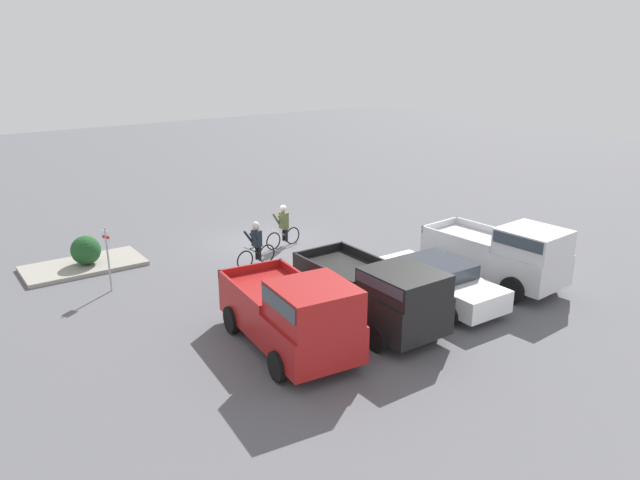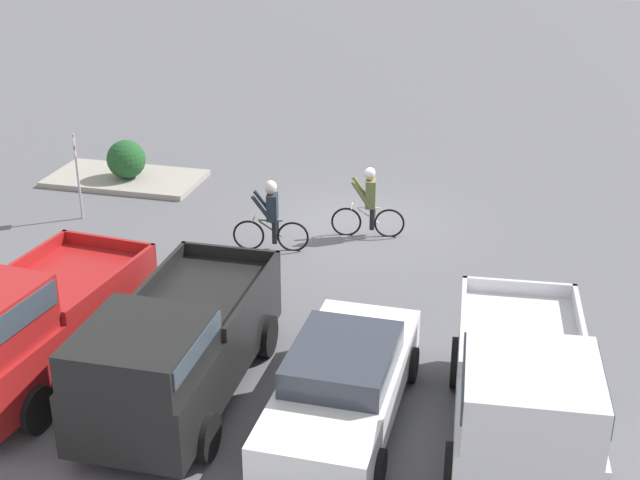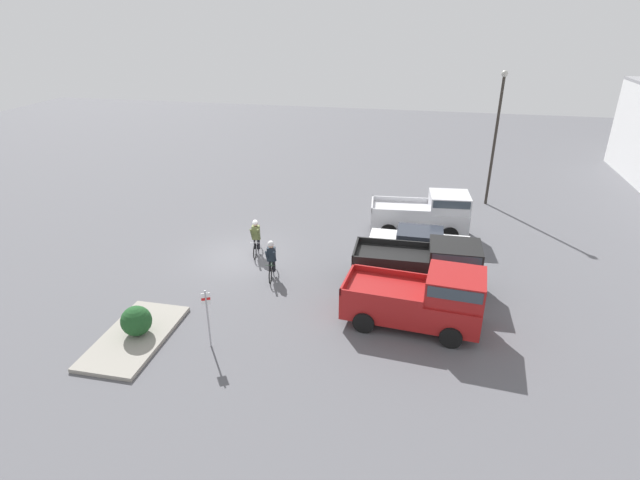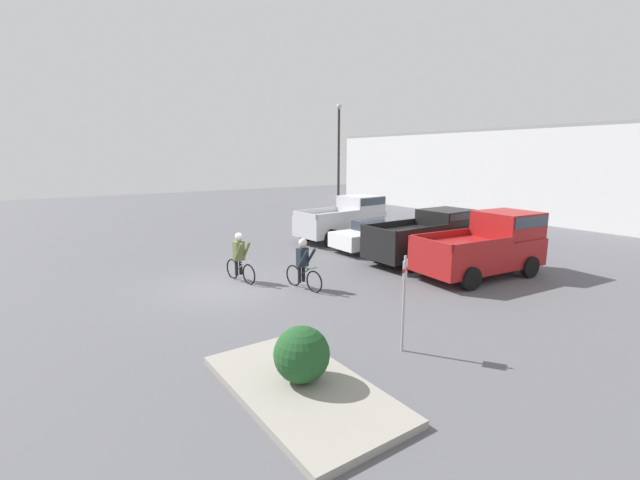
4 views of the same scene
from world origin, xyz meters
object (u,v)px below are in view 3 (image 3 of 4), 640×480
Objects in this scene: cyclist_1 at (256,237)px; fire_lane_sign at (207,313)px; pickup_truck_1 at (424,265)px; shrub at (136,321)px; pickup_truck_0 at (427,213)px; lamppost at (496,130)px; cyclist_0 at (271,258)px; sedan_0 at (419,244)px; pickup_truck_2 at (424,298)px.

cyclist_1 is 0.79× the size of fire_lane_sign.
pickup_truck_1 is 2.30× the size of fire_lane_sign.
pickup_truck_0 is at bearing 138.61° from shrub.
cyclist_1 is 15.23m from lamppost.
sedan_0 is at bearing 116.72° from cyclist_0.
pickup_truck_0 is 7.25m from lamppost.
shrub is (5.67, -9.92, -0.40)m from pickup_truck_1.
lamppost is at bearing 129.24° from cyclist_1.
shrub is (0.04, -2.75, -0.67)m from fire_lane_sign.
fire_lane_sign is at bearing 5.58° from cyclist_1.
cyclist_1 reaches higher than cyclist_0.
cyclist_0 is at bearing -47.55° from pickup_truck_0.
pickup_truck_0 is 15.07m from shrub.
pickup_truck_0 is at bearing 116.54° from cyclist_1.
sedan_0 is 10.93m from fire_lane_sign.
cyclist_1 is at bearing -50.76° from lamppost.
lamppost is 7.13× the size of shrub.
pickup_truck_2 is 7.03m from cyclist_0.
pickup_truck_0 reaches higher than fire_lane_sign.
pickup_truck_0 is 0.65× the size of lamppost.
pickup_truck_1 is 2.91× the size of cyclist_0.
shrub is at bearing -60.24° from pickup_truck_1.
lamppost reaches higher than pickup_truck_0.
pickup_truck_2 is at bearing 111.01° from fire_lane_sign.
pickup_truck_1 is 9.12m from fire_lane_sign.
lamppost reaches higher than cyclist_1.
pickup_truck_0 reaches higher than shrub.
lamppost is at bearing 155.14° from sedan_0.
pickup_truck_2 is at bearing 1.27° from pickup_truck_1.
shrub is at bearing -15.48° from cyclist_1.
cyclist_0 is at bearing -110.72° from pickup_truck_2.
pickup_truck_2 is 2.90× the size of cyclist_1.
pickup_truck_0 is at bearing 132.45° from cyclist_0.
lamppost reaches higher than fire_lane_sign.
sedan_0 is at bearing 98.36° from cyclist_1.
pickup_truck_2 reaches higher than pickup_truck_1.
lamppost is 21.81m from shrub.
sedan_0 is 0.91× the size of pickup_truck_1.
cyclist_0 is (-2.48, -6.57, -0.29)m from pickup_truck_2.
pickup_truck_2 reaches higher than shrub.
cyclist_1 is (-1.67, -7.88, -0.20)m from pickup_truck_1.
pickup_truck_2 is (2.85, 0.06, 0.09)m from pickup_truck_1.
lamppost is (-11.40, 10.09, 3.57)m from cyclist_0.
pickup_truck_0 is 8.48m from pickup_truck_2.
pickup_truck_2 is 14.69m from lamppost.
shrub is (11.30, -9.96, -0.49)m from pickup_truck_0.
pickup_truck_2 is at bearing 60.38° from cyclist_1.
fire_lane_sign is at bearing -68.99° from pickup_truck_2.
shrub is at bearing -41.39° from pickup_truck_0.
pickup_truck_0 reaches higher than pickup_truck_1.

